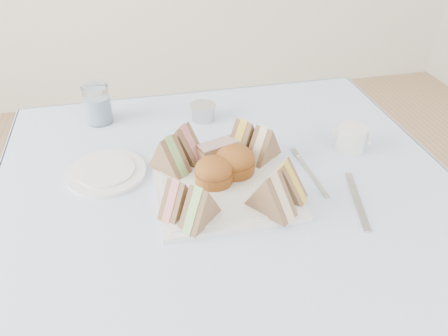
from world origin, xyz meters
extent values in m
cube|color=brown|center=(0.00, 0.00, 0.37)|extent=(0.90, 0.90, 0.74)
cube|color=#B1C0EB|center=(0.00, 0.00, 0.74)|extent=(1.02, 1.02, 0.01)
cube|color=silver|center=(-0.01, 0.03, 0.75)|extent=(0.30, 0.30, 0.01)
cylinder|color=brown|center=(-0.03, 0.04, 0.79)|extent=(0.09, 0.09, 0.06)
cylinder|color=brown|center=(0.02, 0.06, 0.79)|extent=(0.12, 0.12, 0.06)
cube|color=tan|center=(0.00, 0.12, 0.78)|extent=(0.10, 0.06, 0.04)
cylinder|color=silver|center=(-0.26, 0.13, 0.75)|extent=(0.21, 0.21, 0.01)
cylinder|color=white|center=(-0.28, 0.39, 0.80)|extent=(0.07, 0.07, 0.10)
cylinder|color=#B2B2B2|center=(0.00, 0.34, 0.77)|extent=(0.08, 0.08, 0.04)
cube|color=#B2B2B2|center=(0.25, -0.08, 0.75)|extent=(0.06, 0.19, 0.00)
cube|color=#B2B2B2|center=(0.19, 0.02, 0.75)|extent=(0.02, 0.16, 0.00)
cylinder|color=silver|center=(0.33, 0.11, 0.78)|extent=(0.09, 0.09, 0.06)
camera|label=1|loc=(-0.17, -0.71, 1.34)|focal=35.00mm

